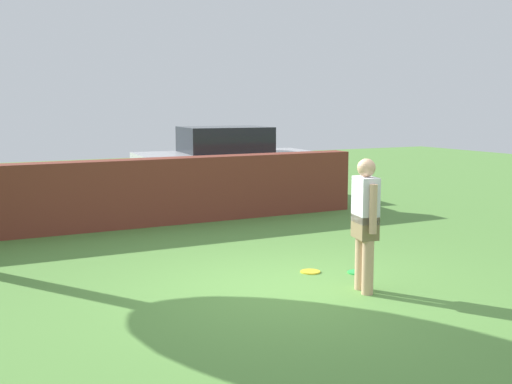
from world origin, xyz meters
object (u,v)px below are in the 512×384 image
person (365,219)px  frisbee_yellow (310,272)px  frisbee_green (357,272)px  car (225,163)px

person → frisbee_yellow: bearing=18.7°
frisbee_yellow → frisbee_green: size_ratio=1.00×
person → frisbee_green: 1.25m
frisbee_yellow → frisbee_green: 0.63m
frisbee_yellow → frisbee_green: bearing=-30.4°
frisbee_yellow → car: bearing=74.6°
car → frisbee_yellow: (-1.86, -6.76, -0.85)m
car → frisbee_yellow: car is taller
person → frisbee_yellow: 1.39m
person → car: 8.03m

